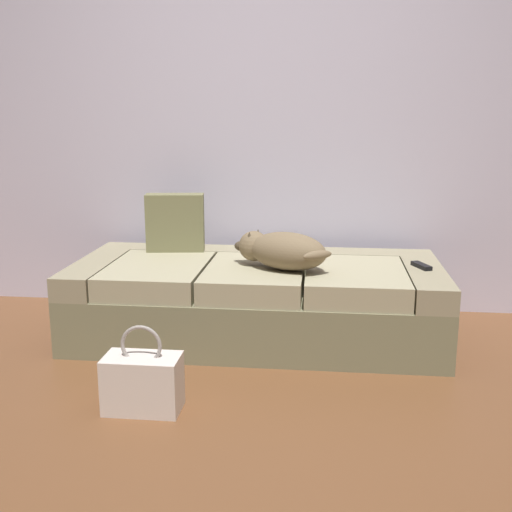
{
  "coord_description": "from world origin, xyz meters",
  "views": [
    {
      "loc": [
        0.37,
        -2.21,
        1.24
      ],
      "look_at": [
        0.0,
        1.08,
        0.48
      ],
      "focal_mm": 44.17,
      "sensor_mm": 36.0,
      "label": 1
    }
  ],
  "objects_px": {
    "throw_pillow": "(175,223)",
    "handbag": "(143,382)",
    "couch": "(257,300)",
    "dog_tan": "(282,250)",
    "tv_remote": "(421,266)"
  },
  "relations": [
    {
      "from": "throw_pillow",
      "to": "handbag",
      "type": "bearing_deg",
      "value": -83.49
    },
    {
      "from": "couch",
      "to": "dog_tan",
      "type": "height_order",
      "value": "dog_tan"
    },
    {
      "from": "handbag",
      "to": "dog_tan",
      "type": "bearing_deg",
      "value": 57.97
    },
    {
      "from": "dog_tan",
      "to": "throw_pillow",
      "type": "xyz_separation_m",
      "value": [
        -0.66,
        0.38,
        0.07
      ]
    },
    {
      "from": "couch",
      "to": "throw_pillow",
      "type": "xyz_separation_m",
      "value": [
        -0.52,
        0.26,
        0.38
      ]
    },
    {
      "from": "handbag",
      "to": "throw_pillow",
      "type": "bearing_deg",
      "value": 96.51
    },
    {
      "from": "throw_pillow",
      "to": "handbag",
      "type": "relative_size",
      "value": 0.9
    },
    {
      "from": "couch",
      "to": "tv_remote",
      "type": "relative_size",
      "value": 13.38
    },
    {
      "from": "couch",
      "to": "tv_remote",
      "type": "xyz_separation_m",
      "value": [
        0.88,
        -0.02,
        0.23
      ]
    },
    {
      "from": "couch",
      "to": "handbag",
      "type": "bearing_deg",
      "value": -111.71
    },
    {
      "from": "couch",
      "to": "dog_tan",
      "type": "relative_size",
      "value": 3.58
    },
    {
      "from": "dog_tan",
      "to": "throw_pillow",
      "type": "bearing_deg",
      "value": 150.36
    },
    {
      "from": "throw_pillow",
      "to": "tv_remote",
      "type": "bearing_deg",
      "value": -11.05
    },
    {
      "from": "dog_tan",
      "to": "tv_remote",
      "type": "bearing_deg",
      "value": 7.87
    },
    {
      "from": "dog_tan",
      "to": "tv_remote",
      "type": "relative_size",
      "value": 3.73
    }
  ]
}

